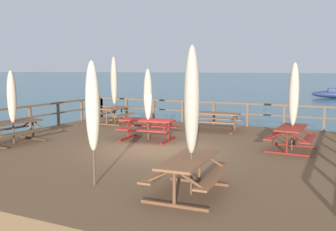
# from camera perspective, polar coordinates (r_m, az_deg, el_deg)

# --- Properties ---
(ground_plane) EXTENTS (600.00, 600.00, 0.00)m
(ground_plane) POSITION_cam_1_polar(r_m,az_deg,el_deg) (12.68, -1.82, -8.55)
(ground_plane) COLOR #2D5B6B
(wooden_deck) EXTENTS (13.31, 12.36, 0.79)m
(wooden_deck) POSITION_cam_1_polar(r_m,az_deg,el_deg) (12.58, -1.83, -6.81)
(wooden_deck) COLOR brown
(wooden_deck) RESTS_ON ground
(railing_waterside_far) EXTENTS (13.11, 0.10, 1.09)m
(railing_waterside_far) POSITION_cam_1_polar(r_m,az_deg,el_deg) (17.88, 7.06, 1.02)
(railing_waterside_far) COLOR brown
(railing_waterside_far) RESTS_ON wooden_deck
(railing_side_left) EXTENTS (0.10, 12.16, 1.09)m
(railing_side_left) POSITION_cam_1_polar(r_m,az_deg,el_deg) (16.37, -22.52, -0.03)
(railing_side_left) COLOR brown
(railing_side_left) RESTS_ON wooden_deck
(picnic_table_front_left) EXTENTS (2.11, 1.57, 0.78)m
(picnic_table_front_left) POSITION_cam_1_polar(r_m,az_deg,el_deg) (13.89, -3.14, -1.45)
(picnic_table_front_left) COLOR maroon
(picnic_table_front_left) RESTS_ON wooden_deck
(picnic_table_back_right) EXTENTS (1.47, 1.83, 0.78)m
(picnic_table_back_right) POSITION_cam_1_polar(r_m,az_deg,el_deg) (12.74, 18.32, -2.62)
(picnic_table_back_right) COLOR maroon
(picnic_table_back_right) RESTS_ON wooden_deck
(picnic_table_back_left) EXTENTS (2.23, 1.49, 0.78)m
(picnic_table_back_left) POSITION_cam_1_polar(r_m,az_deg,el_deg) (16.12, 7.06, -0.28)
(picnic_table_back_left) COLOR brown
(picnic_table_back_left) RESTS_ON wooden_deck
(picnic_table_front_right) EXTENTS (1.52, 2.07, 0.78)m
(picnic_table_front_right) POSITION_cam_1_polar(r_m,az_deg,el_deg) (7.93, 3.08, -8.05)
(picnic_table_front_right) COLOR brown
(picnic_table_front_right) RESTS_ON wooden_deck
(picnic_table_mid_left) EXTENTS (1.56, 2.13, 0.78)m
(picnic_table_mid_left) POSITION_cam_1_polar(r_m,az_deg,el_deg) (14.39, -22.55, -1.69)
(picnic_table_mid_left) COLOR brown
(picnic_table_mid_left) RESTS_ON wooden_deck
(picnic_table_mid_right) EXTENTS (1.43, 1.72, 0.78)m
(picnic_table_mid_right) POSITION_cam_1_polar(r_m,az_deg,el_deg) (18.29, -8.22, 0.54)
(picnic_table_mid_right) COLOR brown
(picnic_table_mid_right) RESTS_ON wooden_deck
(patio_umbrella_short_back) EXTENTS (0.32, 0.32, 2.64)m
(patio_umbrella_short_back) POSITION_cam_1_polar(r_m,az_deg,el_deg) (13.79, -3.08, 3.17)
(patio_umbrella_short_back) COLOR #4C3828
(patio_umbrella_short_back) RESTS_ON wooden_deck
(patio_umbrella_tall_mid_left) EXTENTS (0.32, 0.32, 2.85)m
(patio_umbrella_tall_mid_left) POSITION_cam_1_polar(r_m,az_deg,el_deg) (12.67, 18.72, 3.04)
(patio_umbrella_tall_mid_left) COLOR #4C3828
(patio_umbrella_tall_mid_left) RESTS_ON wooden_deck
(patio_umbrella_short_mid) EXTENTS (0.32, 0.32, 2.83)m
(patio_umbrella_short_mid) POSITION_cam_1_polar(r_m,az_deg,el_deg) (8.46, -11.48, 1.30)
(patio_umbrella_short_mid) COLOR #4C3828
(patio_umbrella_short_mid) RESTS_ON wooden_deck
(patio_umbrella_tall_back_right) EXTENTS (0.32, 0.32, 3.13)m
(patio_umbrella_tall_back_right) POSITION_cam_1_polar(r_m,az_deg,el_deg) (7.67, 3.66, 2.26)
(patio_umbrella_tall_back_right) COLOR #4C3828
(patio_umbrella_tall_back_right) RESTS_ON wooden_deck
(patio_umbrella_tall_front) EXTENTS (0.32, 0.32, 2.59)m
(patio_umbrella_tall_front) POSITION_cam_1_polar(r_m,az_deg,el_deg) (14.18, -22.81, 2.59)
(patio_umbrella_tall_front) COLOR #4C3828
(patio_umbrella_tall_front) RESTS_ON wooden_deck
(patio_umbrella_tall_mid_right) EXTENTS (0.32, 0.32, 3.23)m
(patio_umbrella_tall_mid_right) POSITION_cam_1_polar(r_m,az_deg,el_deg) (18.26, -8.26, 5.26)
(patio_umbrella_tall_mid_right) COLOR #4C3828
(patio_umbrella_tall_mid_right) RESTS_ON wooden_deck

